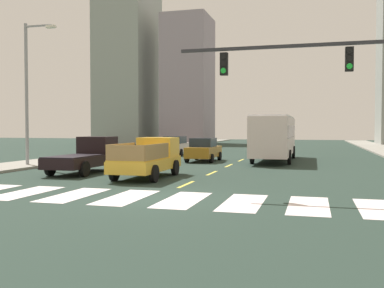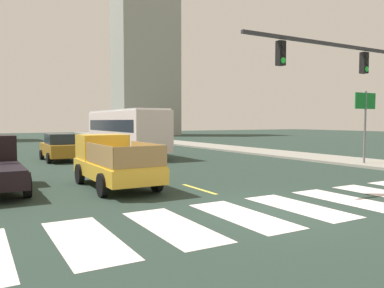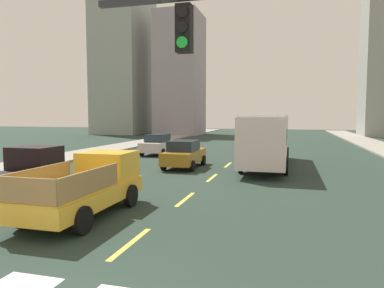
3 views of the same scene
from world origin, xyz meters
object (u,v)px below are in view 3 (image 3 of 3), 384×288
Objects in this scene: pickup_dark at (15,175)px; sedan_near_right at (184,154)px; city_bus at (267,136)px; sedan_mid at (158,144)px; pickup_stakebed at (90,186)px.

pickup_dark is 10.48m from sedan_near_right.
city_bus reaches higher than sedan_mid.
pickup_dark is 1.18× the size of sedan_mid.
city_bus is 10.48m from sedan_mid.
sedan_near_right is at bearing 87.73° from pickup_stakebed.
sedan_mid is at bearing 101.71° from pickup_stakebed.
city_bus is at bearing 66.27° from pickup_stakebed.
sedan_mid is (-4.26, 6.58, 0.00)m from sedan_near_right.
pickup_stakebed is 1.18× the size of sedan_near_right.
pickup_dark reaches higher than sedan_mid.
sedan_near_right is at bearing 65.84° from pickup_dark.
pickup_stakebed is 10.81m from sedan_near_right.
pickup_dark is at bearing -127.44° from city_bus.
pickup_dark is 1.18× the size of sedan_near_right.
pickup_stakebed is 0.48× the size of city_bus.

